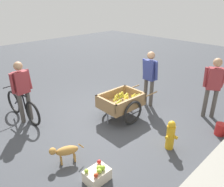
{
  "coord_description": "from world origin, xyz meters",
  "views": [
    {
      "loc": [
        3.42,
        3.74,
        3.02
      ],
      "look_at": [
        -0.16,
        0.06,
        0.75
      ],
      "focal_mm": 35.23,
      "sensor_mm": 36.0,
      "label": 1
    }
  ],
  "objects": [
    {
      "name": "bicycle",
      "position": [
        1.51,
        -1.61,
        0.35
      ],
      "size": [
        0.46,
        1.66,
        0.85
      ],
      "color": "black",
      "rests_on": "ground"
    },
    {
      "name": "fruit_cart",
      "position": [
        -0.4,
        0.16,
        0.44
      ],
      "size": [
        1.67,
        0.96,
        0.69
      ],
      "color": "#937047",
      "rests_on": "ground"
    },
    {
      "name": "bystander_person",
      "position": [
        -2.13,
        1.79,
        0.98
      ],
      "size": [
        0.35,
        0.5,
        1.64
      ],
      "color": "#4C4742",
      "rests_on": "ground"
    },
    {
      "name": "vendor_person",
      "position": [
        -1.54,
        0.2,
        0.98
      ],
      "size": [
        0.22,
        0.56,
        1.63
      ],
      "color": "#4C4742",
      "rests_on": "ground"
    },
    {
      "name": "mixed_fruit_crate",
      "position": [
        1.53,
        1.42,
        0.13
      ],
      "size": [
        0.44,
        0.32,
        0.32
      ],
      "color": "beige",
      "rests_on": "ground"
    },
    {
      "name": "fire_hydrant",
      "position": [
        -0.19,
        1.81,
        0.33
      ],
      "size": [
        0.25,
        0.25,
        0.67
      ],
      "color": "gold",
      "rests_on": "ground"
    },
    {
      "name": "ground_plane",
      "position": [
        0.0,
        0.0,
        0.0
      ],
      "size": [
        24.0,
        24.0,
        0.0
      ],
      "primitive_type": "plane",
      "color": "#3D3F44"
    },
    {
      "name": "cyclist_person",
      "position": [
        1.5,
        -1.46,
        0.96
      ],
      "size": [
        0.52,
        0.22,
        1.61
      ],
      "color": "#4C4742",
      "rests_on": "ground"
    },
    {
      "name": "plastic_bucket",
      "position": [
        -1.49,
        2.37,
        0.14
      ],
      "size": [
        0.24,
        0.24,
        0.29
      ],
      "primitive_type": "cylinder",
      "color": "#B21E1E",
      "rests_on": "ground"
    },
    {
      "name": "dog",
      "position": [
        1.67,
        0.63,
        0.27
      ],
      "size": [
        0.63,
        0.35,
        0.4
      ],
      "color": "#AD7A38",
      "rests_on": "ground"
    }
  ]
}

